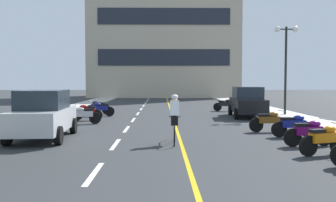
% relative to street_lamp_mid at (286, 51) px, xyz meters
% --- Properties ---
extents(ground_plane, '(140.00, 140.00, 0.00)m').
position_rel_street_lamp_mid_xyz_m(ground_plane, '(-7.18, 0.98, -4.03)').
color(ground_plane, '#2D3033').
extents(curb_left, '(2.40, 72.00, 0.12)m').
position_rel_street_lamp_mid_xyz_m(curb_left, '(-14.38, 3.98, -3.97)').
color(curb_left, '#B7B2A8').
rests_on(curb_left, ground).
extents(curb_right, '(2.40, 72.00, 0.12)m').
position_rel_street_lamp_mid_xyz_m(curb_right, '(0.02, 3.98, -3.97)').
color(curb_right, '#B7B2A8').
rests_on(curb_right, ground).
extents(lane_dash_1, '(0.14, 2.20, 0.01)m').
position_rel_street_lamp_mid_xyz_m(lane_dash_1, '(-9.18, -14.02, -4.03)').
color(lane_dash_1, silver).
rests_on(lane_dash_1, ground).
extents(lane_dash_2, '(0.14, 2.20, 0.01)m').
position_rel_street_lamp_mid_xyz_m(lane_dash_2, '(-9.18, -10.02, -4.03)').
color(lane_dash_2, silver).
rests_on(lane_dash_2, ground).
extents(lane_dash_3, '(0.14, 2.20, 0.01)m').
position_rel_street_lamp_mid_xyz_m(lane_dash_3, '(-9.18, -6.02, -4.03)').
color(lane_dash_3, silver).
rests_on(lane_dash_3, ground).
extents(lane_dash_4, '(0.14, 2.20, 0.01)m').
position_rel_street_lamp_mid_xyz_m(lane_dash_4, '(-9.18, -2.02, -4.03)').
color(lane_dash_4, silver).
rests_on(lane_dash_4, ground).
extents(lane_dash_5, '(0.14, 2.20, 0.01)m').
position_rel_street_lamp_mid_xyz_m(lane_dash_5, '(-9.18, 1.98, -4.03)').
color(lane_dash_5, silver).
rests_on(lane_dash_5, ground).
extents(lane_dash_6, '(0.14, 2.20, 0.01)m').
position_rel_street_lamp_mid_xyz_m(lane_dash_6, '(-9.18, 5.98, -4.03)').
color(lane_dash_6, silver).
rests_on(lane_dash_6, ground).
extents(lane_dash_7, '(0.14, 2.20, 0.01)m').
position_rel_street_lamp_mid_xyz_m(lane_dash_7, '(-9.18, 9.98, -4.03)').
color(lane_dash_7, silver).
rests_on(lane_dash_7, ground).
extents(lane_dash_8, '(0.14, 2.20, 0.01)m').
position_rel_street_lamp_mid_xyz_m(lane_dash_8, '(-9.18, 13.98, -4.03)').
color(lane_dash_8, silver).
rests_on(lane_dash_8, ground).
extents(lane_dash_9, '(0.14, 2.20, 0.01)m').
position_rel_street_lamp_mid_xyz_m(lane_dash_9, '(-9.18, 17.98, -4.03)').
color(lane_dash_9, silver).
rests_on(lane_dash_9, ground).
extents(lane_dash_10, '(0.14, 2.20, 0.01)m').
position_rel_street_lamp_mid_xyz_m(lane_dash_10, '(-9.18, 21.98, -4.03)').
color(lane_dash_10, silver).
rests_on(lane_dash_10, ground).
extents(lane_dash_11, '(0.14, 2.20, 0.01)m').
position_rel_street_lamp_mid_xyz_m(lane_dash_11, '(-9.18, 25.98, -4.03)').
color(lane_dash_11, silver).
rests_on(lane_dash_11, ground).
extents(centre_line_yellow, '(0.12, 66.00, 0.01)m').
position_rel_street_lamp_mid_xyz_m(centre_line_yellow, '(-6.93, 3.98, -4.03)').
color(centre_line_yellow, gold).
rests_on(centre_line_yellow, ground).
extents(office_building, '(20.10, 9.01, 17.40)m').
position_rel_street_lamp_mid_xyz_m(office_building, '(-7.28, 29.43, 4.67)').
color(office_building, '#BCAD93').
rests_on(office_building, ground).
extents(street_lamp_mid, '(1.46, 0.36, 5.38)m').
position_rel_street_lamp_mid_xyz_m(street_lamp_mid, '(0.00, 0.00, 0.00)').
color(street_lamp_mid, black).
rests_on(street_lamp_mid, curb_right).
extents(parked_car_near, '(2.11, 4.29, 1.82)m').
position_rel_street_lamp_mid_xyz_m(parked_car_near, '(-12.02, -8.75, -3.12)').
color(parked_car_near, black).
rests_on(parked_car_near, ground).
extents(parked_car_mid, '(2.15, 4.30, 1.82)m').
position_rel_street_lamp_mid_xyz_m(parked_car_mid, '(-2.44, -0.46, -3.12)').
color(parked_car_mid, black).
rests_on(parked_car_mid, ground).
extents(motorcycle_3, '(1.64, 0.78, 0.92)m').
position_rel_street_lamp_mid_xyz_m(motorcycle_3, '(-2.88, -11.98, -3.56)').
color(motorcycle_3, black).
rests_on(motorcycle_3, ground).
extents(motorcycle_4, '(1.70, 0.60, 0.92)m').
position_rel_street_lamp_mid_xyz_m(motorcycle_4, '(-2.75, -10.52, -3.56)').
color(motorcycle_4, black).
rests_on(motorcycle_4, ground).
extents(motorcycle_5, '(1.70, 0.60, 0.92)m').
position_rel_street_lamp_mid_xyz_m(motorcycle_5, '(-2.53, -8.54, -3.56)').
color(motorcycle_5, black).
rests_on(motorcycle_5, ground).
extents(motorcycle_6, '(1.70, 0.60, 0.92)m').
position_rel_street_lamp_mid_xyz_m(motorcycle_6, '(-3.05, -7.03, -3.56)').
color(motorcycle_6, black).
rests_on(motorcycle_6, ground).
extents(motorcycle_7, '(1.69, 0.61, 0.92)m').
position_rel_street_lamp_mid_xyz_m(motorcycle_7, '(-11.52, -4.02, -3.56)').
color(motorcycle_7, black).
rests_on(motorcycle_7, ground).
extents(motorcycle_8, '(1.70, 0.60, 0.92)m').
position_rel_street_lamp_mid_xyz_m(motorcycle_8, '(-11.72, -2.23, -3.56)').
color(motorcycle_8, black).
rests_on(motorcycle_8, ground).
extents(motorcycle_9, '(1.70, 0.60, 0.92)m').
position_rel_street_lamp_mid_xyz_m(motorcycle_9, '(-11.36, 0.04, -3.56)').
color(motorcycle_9, black).
rests_on(motorcycle_9, ground).
extents(motorcycle_10, '(1.70, 0.60, 0.92)m').
position_rel_street_lamp_mid_xyz_m(motorcycle_10, '(-11.76, 1.69, -3.56)').
color(motorcycle_10, black).
rests_on(motorcycle_10, ground).
extents(motorcycle_11, '(1.66, 0.74, 0.92)m').
position_rel_street_lamp_mid_xyz_m(motorcycle_11, '(-3.02, 3.86, -3.56)').
color(motorcycle_11, black).
rests_on(motorcycle_11, ground).
extents(cyclist_rider, '(0.42, 1.77, 1.71)m').
position_rel_street_lamp_mid_xyz_m(cyclist_rider, '(-7.16, -9.85, -3.14)').
color(cyclist_rider, black).
rests_on(cyclist_rider, ground).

